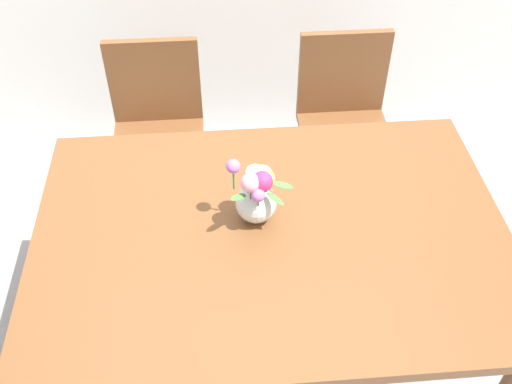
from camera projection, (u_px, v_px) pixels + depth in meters
ground_plane at (268, 348)px, 2.50m from camera, size 12.00×12.00×0.00m
dining_table at (271, 245)px, 2.05m from camera, size 1.60×1.12×0.73m
chair_left at (158, 125)px, 2.77m from camera, size 0.42×0.42×0.90m
chair_right at (344, 116)px, 2.82m from camera, size 0.42×0.42×0.90m
flower_vase at (257, 194)px, 1.96m from camera, size 0.22×0.16×0.24m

